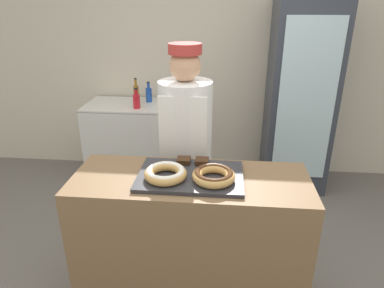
{
  "coord_description": "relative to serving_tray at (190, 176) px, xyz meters",
  "views": [
    {
      "loc": [
        0.18,
        -1.81,
        1.96
      ],
      "look_at": [
        0.0,
        0.1,
        1.15
      ],
      "focal_mm": 32.0,
      "sensor_mm": 36.0,
      "label": 1
    }
  ],
  "objects": [
    {
      "name": "bottle_red",
      "position": [
        -0.73,
        1.62,
        -0.0
      ],
      "size": [
        0.07,
        0.07,
        0.22
      ],
      "color": "red",
      "rests_on": "chest_freezer"
    },
    {
      "name": "brownie_back_right",
      "position": [
        0.06,
        0.15,
        0.03
      ],
      "size": [
        0.08,
        0.08,
        0.03
      ],
      "color": "#382111",
      "rests_on": "serving_tray"
    },
    {
      "name": "bottle_amber",
      "position": [
        -0.78,
        1.82,
        0.02
      ],
      "size": [
        0.06,
        0.06,
        0.28
      ],
      "color": "#99661E",
      "rests_on": "chest_freezer"
    },
    {
      "name": "display_counter",
      "position": [
        0.0,
        0.0,
        -0.5
      ],
      "size": [
        1.45,
        0.55,
        0.97
      ],
      "color": "brown",
      "rests_on": "ground_plane"
    },
    {
      "name": "donut_light_glaze",
      "position": [
        -0.14,
        -0.06,
        0.05
      ],
      "size": [
        0.25,
        0.25,
        0.06
      ],
      "color": "tan",
      "rests_on": "serving_tray"
    },
    {
      "name": "serving_tray",
      "position": [
        0.0,
        0.0,
        0.0
      ],
      "size": [
        0.63,
        0.42,
        0.02
      ],
      "color": "#2D2D33",
      "rests_on": "display_counter"
    },
    {
      "name": "bottle_blue",
      "position": [
        -0.66,
        1.89,
        0.0
      ],
      "size": [
        0.07,
        0.07,
        0.23
      ],
      "color": "#1E4CB2",
      "rests_on": "chest_freezer"
    },
    {
      "name": "donut_chocolate_glaze",
      "position": [
        0.14,
        -0.06,
        0.05
      ],
      "size": [
        0.25,
        0.25,
        0.06
      ],
      "color": "tan",
      "rests_on": "serving_tray"
    },
    {
      "name": "chest_freezer",
      "position": [
        -0.89,
        1.77,
        -0.53
      ],
      "size": [
        0.9,
        0.59,
        0.89
      ],
      "color": "silver",
      "rests_on": "ground_plane"
    },
    {
      "name": "baker_person",
      "position": [
        -0.09,
        0.55,
        -0.09
      ],
      "size": [
        0.39,
        0.39,
        1.69
      ],
      "color": "#4C4C51",
      "rests_on": "ground_plane"
    },
    {
      "name": "brownie_back_left",
      "position": [
        -0.06,
        0.15,
        0.03
      ],
      "size": [
        0.08,
        0.08,
        0.03
      ],
      "color": "#382111",
      "rests_on": "serving_tray"
    },
    {
      "name": "beverage_fridge",
      "position": [
        0.98,
        1.77,
        0.02
      ],
      "size": [
        0.65,
        0.6,
        2.0
      ],
      "color": "#333842",
      "rests_on": "ground_plane"
    },
    {
      "name": "wall_back",
      "position": [
        0.0,
        2.13,
        0.37
      ],
      "size": [
        8.0,
        0.06,
        2.7
      ],
      "color": "beige",
      "rests_on": "ground_plane"
    }
  ]
}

